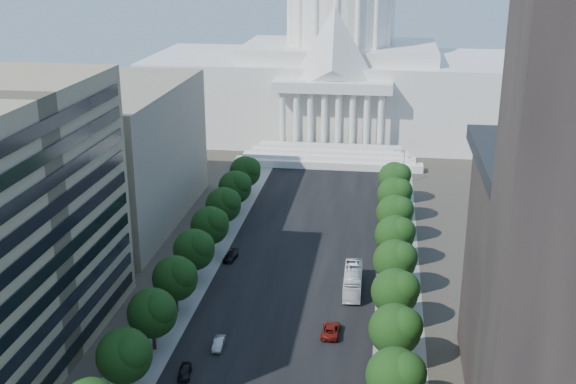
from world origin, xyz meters
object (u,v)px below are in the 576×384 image
at_px(car_dark_a, 185,372).
at_px(car_silver, 219,343).
at_px(city_bus, 353,280).
at_px(car_red, 331,330).
at_px(car_dark_b, 231,256).

bearing_deg(car_dark_a, car_silver, 61.65).
xyz_separation_m(car_silver, city_bus, (19.23, 22.46, 1.11)).
relative_size(car_dark_a, car_silver, 0.99).
xyz_separation_m(car_dark_a, car_silver, (3.07, 8.19, -0.01)).
distance_m(car_red, city_bus, 16.44).
bearing_deg(car_red, car_dark_b, -48.46).
distance_m(car_dark_b, city_bus, 26.24).
bearing_deg(car_dark_b, car_red, -42.48).
bearing_deg(car_red, city_bus, -97.41).
distance_m(car_dark_a, car_dark_b, 40.47).
relative_size(car_silver, car_red, 0.73).
height_order(car_silver, car_red, car_red).
distance_m(car_dark_a, car_red, 24.45).
height_order(car_dark_a, car_dark_b, car_dark_a).
bearing_deg(city_bus, car_red, -99.99).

